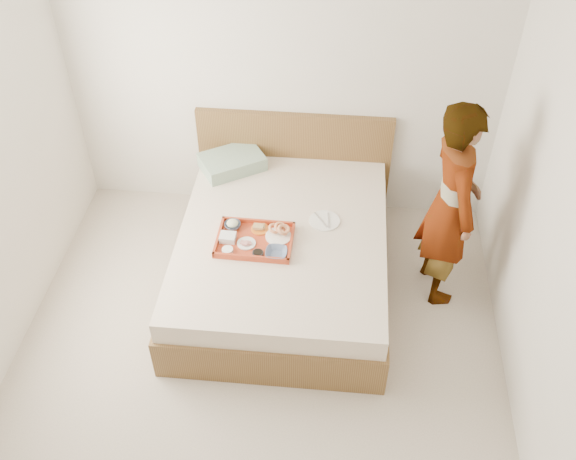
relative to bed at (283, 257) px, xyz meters
The scene contains 18 objects.
ground 1.04m from the bed, 95.97° to the right, with size 3.50×4.00×0.01m, color beige.
ceiling 2.54m from the bed, 95.97° to the right, with size 3.50×4.00×0.01m, color white.
wall_back 1.44m from the bed, 95.97° to the left, with size 3.50×0.01×2.60m, color silver.
wall_right 2.19m from the bed, 31.29° to the right, with size 0.01×4.00×2.60m, color silver.
bed is the anchor object (origin of this frame).
headboard 0.99m from the bed, 90.00° to the left, with size 1.65×0.06×0.95m, color brown.
pillow 0.96m from the bed, 123.56° to the left, with size 0.50×0.34×0.12m, color gray.
tray 0.37m from the bed, 146.75° to the right, with size 0.56×0.41×0.05m, color #AF411D.
prawn_plate 0.30m from the bed, 109.48° to the right, with size 0.19×0.19×0.01m, color white.
navy_bowl_big 0.40m from the bed, 94.16° to the right, with size 0.16×0.16×0.04m, color navy.
sauce_dish 0.43m from the bed, 118.79° to the right, with size 0.08×0.08×0.03m, color black.
meat_plate 0.41m from the bed, 146.41° to the right, with size 0.14×0.14×0.01m, color white.
bread_plate 0.33m from the bed, behind, with size 0.14×0.14×0.01m, color orange.
salad_bowl 0.48m from the bed, behind, with size 0.12×0.12×0.04m, color navy.
plastic_tub 0.52m from the bed, 160.64° to the right, with size 0.12×0.10×0.05m, color silver.
cheese_round 0.54m from the bed, 145.22° to the right, with size 0.08×0.08×0.03m, color white.
dinner_plate 0.44m from the bed, 26.48° to the left, with size 0.23×0.23×0.01m, color white.
person 1.33m from the bed, ahead, with size 0.61×0.40×1.68m, color silver.
Camera 1 is at (0.49, -2.56, 3.86)m, focal length 40.64 mm.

